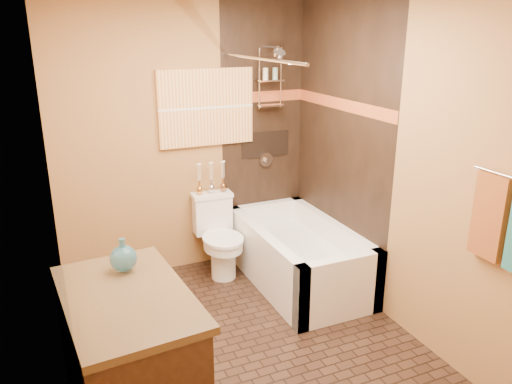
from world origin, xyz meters
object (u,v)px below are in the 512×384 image
bathtub (298,260)px  toilet (219,236)px  sunset_painting (206,108)px  vanity (131,366)px

bathtub → toilet: bearing=141.9°
toilet → bathtub: bearing=-35.6°
sunset_painting → vanity: bearing=-119.9°
sunset_painting → toilet: sunset_painting is taller
sunset_painting → toilet: (-0.00, -0.25, -1.17)m
sunset_painting → toilet: size_ratio=1.20×
bathtub → toilet: toilet is taller
bathtub → toilet: (-0.60, 0.47, 0.16)m
sunset_painting → vanity: sunset_painting is taller
toilet → vanity: bearing=-120.9°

